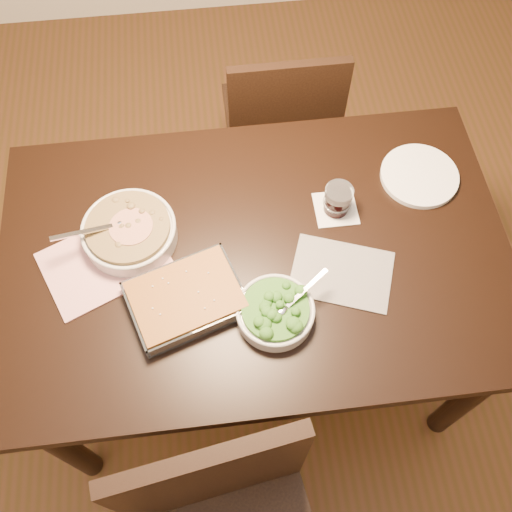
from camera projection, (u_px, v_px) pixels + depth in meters
ground at (256, 346)px, 2.21m from camera, size 4.00×4.00×0.00m
table at (255, 268)px, 1.64m from camera, size 1.40×0.90×0.75m
magazine_a at (105, 261)px, 1.54m from camera, size 0.38×0.34×0.01m
magazine_b at (342, 273)px, 1.52m from camera, size 0.31×0.27×0.00m
coaster at (336, 209)px, 1.62m from camera, size 0.12×0.12×0.00m
stew_bowl at (129, 231)px, 1.55m from camera, size 0.28×0.26×0.10m
broccoli_bowl at (275, 312)px, 1.44m from camera, size 0.21×0.20×0.08m
baking_dish at (186, 298)px, 1.46m from camera, size 0.34×0.29×0.05m
wine_tumbler at (338, 199)px, 1.58m from camera, size 0.08×0.08×0.09m
dinner_plate at (419, 176)px, 1.67m from camera, size 0.23×0.23×0.02m
chair_far at (281, 122)px, 2.14m from camera, size 0.40×0.40×0.85m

